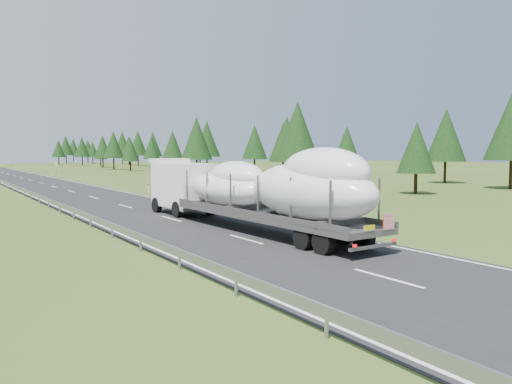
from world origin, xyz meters
TOP-DOWN VIEW (x-y plane):
  - ground at (0.00, 0.00)m, footprint 400.00×400.00m
  - road_surface at (0.00, 100.00)m, footprint 10.00×400.00m
  - marker_posts at (6.50, 155.00)m, footprint 0.13×350.08m
  - highway_sign at (7.20, 80.00)m, footprint 0.08×0.90m
  - tree_line_right at (39.03, 91.86)m, footprint 28.27×260.65m
  - boat_truck at (1.85, 2.41)m, footprint 3.33×20.64m

SIDE VIEW (x-z plane):
  - ground at x=0.00m, z-range 0.00..0.00m
  - road_surface at x=0.00m, z-range 0.00..0.02m
  - marker_posts at x=6.50m, z-range 0.04..1.04m
  - highway_sign at x=7.20m, z-range 0.51..3.11m
  - boat_truck at x=1.85m, z-range 0.11..4.57m
  - tree_line_right at x=39.03m, z-range 0.54..12.80m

